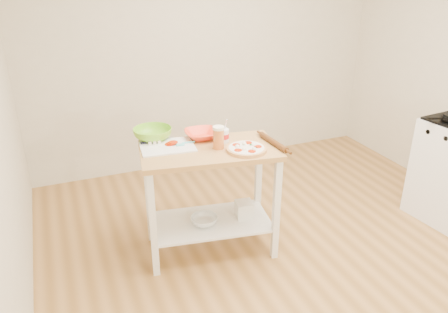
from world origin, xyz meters
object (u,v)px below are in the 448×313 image
pizza (246,149)px  shelf_glass_bowl (204,220)px  green_bowl (153,134)px  yogurt_tub (223,136)px  spatula (185,143)px  shelf_bin (244,209)px  knife (153,141)px  orange_bowl (202,134)px  beer_pint (218,137)px  cutting_board (167,146)px  rolling_pin (273,142)px  prep_island (210,179)px

pizza → shelf_glass_bowl: bearing=158.0°
green_bowl → yogurt_tub: (0.49, -0.26, 0.01)m
spatula → shelf_bin: 0.75m
knife → orange_bowl: orange_bowl is taller
beer_pint → shelf_bin: 0.70m
cutting_board → green_bowl: size_ratio=1.42×
pizza → rolling_pin: pizza is taller
rolling_pin → knife: bearing=155.7°
green_bowl → beer_pint: beer_pint is taller
spatula → beer_pint: 0.27m
spatula → cutting_board: bearing=175.9°
spatula → yogurt_tub: size_ratio=0.80×
spatula → green_bowl: size_ratio=0.51×
yogurt_tub → shelf_bin: bearing=-39.0°
cutting_board → spatula: (0.13, -0.02, 0.01)m
pizza → spatula: (-0.39, 0.27, -0.00)m
pizza → knife: 0.73m
green_bowl → spatula: bearing=-47.2°
knife → beer_pint: bearing=-38.4°
beer_pint → shelf_bin: bearing=-3.5°
shelf_glass_bowl → orange_bowl: bearing=72.2°
knife → spatula: bearing=-37.7°
cutting_board → shelf_bin: 0.83m
cutting_board → knife: (-0.08, 0.12, 0.01)m
beer_pint → yogurt_tub: (0.08, 0.10, -0.03)m
knife → green_bowl: green_bowl is taller
pizza → cutting_board: bearing=151.4°
knife → yogurt_tub: size_ratio=1.41×
knife → pizza: bearing=-38.8°
prep_island → yogurt_tub: bearing=27.1°
pizza → orange_bowl: orange_bowl is taller
knife → rolling_pin: rolling_pin is taller
spatula → orange_bowl: 0.19m
orange_bowl → green_bowl: bearing=161.9°
yogurt_tub → cutting_board: bearing=171.0°
orange_bowl → shelf_bin: 0.71m
orange_bowl → green_bowl: 0.38m
orange_bowl → shelf_bin: (0.27, -0.25, -0.61)m
knife → orange_bowl: (0.38, -0.05, 0.02)m
spatula → rolling_pin: (0.63, -0.24, 0.01)m
green_bowl → shelf_glass_bowl: green_bowl is taller
spatula → knife: bearing=151.7°
green_bowl → shelf_bin: bearing=-30.5°
beer_pint → cutting_board: bearing=154.7°
prep_island → pizza: size_ratio=3.66×
green_bowl → beer_pint: (0.41, -0.36, 0.04)m
beer_pint → rolling_pin: size_ratio=0.47×
cutting_board → yogurt_tub: yogurt_tub is taller
spatula → yogurt_tub: 0.30m
cutting_board → green_bowl: green_bowl is taller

